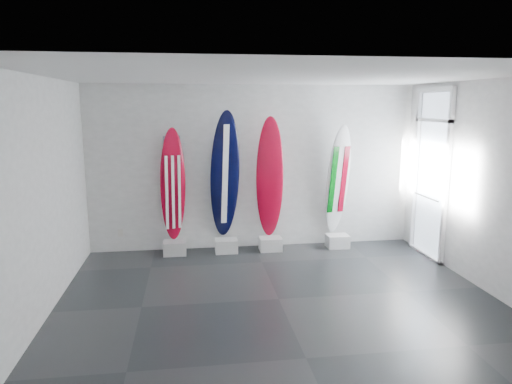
{
  "coord_description": "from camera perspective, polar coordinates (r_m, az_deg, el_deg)",
  "views": [
    {
      "loc": [
        -1.16,
        -5.95,
        2.65
      ],
      "look_at": [
        -0.12,
        1.4,
        1.25
      ],
      "focal_mm": 32.77,
      "sensor_mm": 36.0,
      "label": 1
    }
  ],
  "objects": [
    {
      "name": "display_block_navy",
      "position": [
        8.54,
        -3.65,
        -6.57
      ],
      "size": [
        0.4,
        0.3,
        0.24
      ],
      "primitive_type": "cube",
      "color": "silver",
      "rests_on": "floor"
    },
    {
      "name": "surfboard_italy",
      "position": [
        8.77,
        9.96,
        1.46
      ],
      "size": [
        0.54,
        0.49,
        2.07
      ],
      "primitive_type": "ellipsoid",
      "rotation": [
        0.16,
        0.0,
        0.21
      ],
      "color": "white",
      "rests_on": "display_block_italy"
    },
    {
      "name": "ceiling",
      "position": [
        6.08,
        3.05,
        13.98
      ],
      "size": [
        6.0,
        6.0,
        0.0
      ],
      "primitive_type": "plane",
      "rotation": [
        3.14,
        0.0,
        0.0
      ],
      "color": "white",
      "rests_on": "wall_back"
    },
    {
      "name": "floor",
      "position": [
        6.62,
        2.79,
        -12.93
      ],
      "size": [
        6.0,
        6.0,
        0.0
      ],
      "primitive_type": "plane",
      "color": "black",
      "rests_on": "ground"
    },
    {
      "name": "wall_left",
      "position": [
        6.34,
        -24.79,
        -0.76
      ],
      "size": [
        0.0,
        5.0,
        5.0
      ],
      "primitive_type": "plane",
      "rotation": [
        1.57,
        0.0,
        1.57
      ],
      "color": "silver",
      "rests_on": "ground"
    },
    {
      "name": "display_block_usa",
      "position": [
        8.52,
        -9.87,
        -6.74
      ],
      "size": [
        0.4,
        0.3,
        0.24
      ],
      "primitive_type": "cube",
      "color": "silver",
      "rests_on": "floor"
    },
    {
      "name": "surfboard_swiss",
      "position": [
        8.46,
        1.7,
        1.78
      ],
      "size": [
        0.5,
        0.2,
        2.21
      ],
      "primitive_type": "ellipsoid",
      "rotation": [
        0.05,
        0.0,
        -0.02
      ],
      "color": "maroon",
      "rests_on": "display_block_swiss"
    },
    {
      "name": "balcony",
      "position": [
        9.53,
        27.26,
        -3.57
      ],
      "size": [
        2.8,
        2.2,
        1.2
      ],
      "primitive_type": null,
      "color": "slate",
      "rests_on": "ground"
    },
    {
      "name": "surfboard_usa",
      "position": [
        8.36,
        -10.1,
        0.86
      ],
      "size": [
        0.49,
        0.3,
        2.02
      ],
      "primitive_type": "ellipsoid",
      "rotation": [
        0.05,
        0.0,
        0.31
      ],
      "color": "maroon",
      "rests_on": "display_block_usa"
    },
    {
      "name": "surfboard_navy",
      "position": [
        8.35,
        -3.81,
        2.03
      ],
      "size": [
        0.6,
        0.55,
        2.33
      ],
      "primitive_type": "ellipsoid",
      "rotation": [
        0.17,
        0.0,
        0.17
      ],
      "color": "black",
      "rests_on": "display_block_navy"
    },
    {
      "name": "wall_right",
      "position": [
        7.35,
        26.53,
        0.56
      ],
      "size": [
        0.0,
        5.0,
        5.0
      ],
      "primitive_type": "plane",
      "rotation": [
        1.57,
        0.0,
        -1.57
      ],
      "color": "silver",
      "rests_on": "ground"
    },
    {
      "name": "wall_outlet",
      "position": [
        8.84,
        -16.22,
        -4.84
      ],
      "size": [
        0.09,
        0.02,
        0.13
      ],
      "primitive_type": "cube",
      "color": "silver",
      "rests_on": "wall_back"
    },
    {
      "name": "display_block_swiss",
      "position": [
        8.64,
        1.77,
        -6.36
      ],
      "size": [
        0.4,
        0.3,
        0.24
      ],
      "primitive_type": "cube",
      "color": "silver",
      "rests_on": "floor"
    },
    {
      "name": "display_block_italy",
      "position": [
        8.93,
        9.92,
        -5.93
      ],
      "size": [
        0.4,
        0.3,
        0.24
      ],
      "primitive_type": "cube",
      "color": "silver",
      "rests_on": "floor"
    },
    {
      "name": "wall_front",
      "position": [
        3.82,
        10.1,
        -6.99
      ],
      "size": [
        6.0,
        0.0,
        6.0
      ],
      "primitive_type": "plane",
      "rotation": [
        -1.57,
        0.0,
        0.0
      ],
      "color": "silver",
      "rests_on": "ground"
    },
    {
      "name": "wall_back",
      "position": [
        8.61,
        -0.24,
        3.01
      ],
      "size": [
        6.0,
        0.0,
        6.0
      ],
      "primitive_type": "plane",
      "rotation": [
        1.57,
        0.0,
        0.0
      ],
      "color": "silver",
      "rests_on": "ground"
    },
    {
      "name": "glass_door",
      "position": [
        8.65,
        20.57,
        1.86
      ],
      "size": [
        0.12,
        1.16,
        2.85
      ],
      "primitive_type": null,
      "color": "white",
      "rests_on": "floor"
    }
  ]
}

